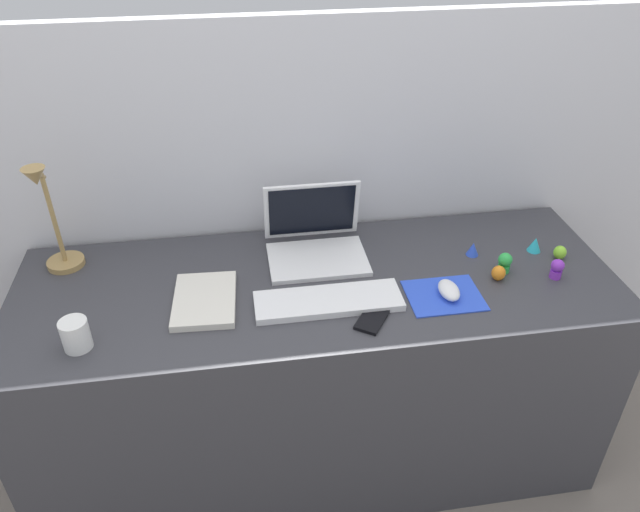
% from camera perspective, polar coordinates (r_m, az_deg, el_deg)
% --- Properties ---
extents(ground_plane, '(6.00, 6.00, 0.00)m').
position_cam_1_polar(ground_plane, '(2.29, -0.16, -17.58)').
color(ground_plane, slate).
extents(back_wall, '(2.97, 0.05, 1.42)m').
position_cam_1_polar(back_wall, '(2.08, -1.69, 2.55)').
color(back_wall, silver).
rests_on(back_wall, ground_plane).
extents(desk, '(1.77, 0.63, 0.74)m').
position_cam_1_polar(desk, '(2.01, -0.18, -10.98)').
color(desk, '#38383D').
rests_on(desk, ground_plane).
extents(laptop, '(0.30, 0.25, 0.21)m').
position_cam_1_polar(laptop, '(1.87, -0.48, 1.80)').
color(laptop, white).
rests_on(laptop, desk).
extents(keyboard, '(0.41, 0.13, 0.02)m').
position_cam_1_polar(keyboard, '(1.68, 0.80, -4.28)').
color(keyboard, white).
rests_on(keyboard, desk).
extents(mousepad, '(0.21, 0.17, 0.00)m').
position_cam_1_polar(mousepad, '(1.75, 11.62, -3.67)').
color(mousepad, blue).
rests_on(mousepad, desk).
extents(mouse, '(0.06, 0.10, 0.03)m').
position_cam_1_polar(mouse, '(1.74, 12.08, -3.17)').
color(mouse, white).
rests_on(mouse, mousepad).
extents(cell_phone, '(0.13, 0.14, 0.01)m').
position_cam_1_polar(cell_phone, '(1.64, 5.05, -5.80)').
color(cell_phone, black).
rests_on(cell_phone, desk).
extents(desk_lamp, '(0.11, 0.14, 0.35)m').
position_cam_1_polar(desk_lamp, '(1.90, -24.01, 2.99)').
color(desk_lamp, '#A5844C').
rests_on(desk_lamp, desk).
extents(notebook_pad, '(0.18, 0.25, 0.02)m').
position_cam_1_polar(notebook_pad, '(1.71, -10.84, -4.12)').
color(notebook_pad, silver).
rests_on(notebook_pad, desk).
extents(coffee_mug, '(0.07, 0.07, 0.08)m').
position_cam_1_polar(coffee_mug, '(1.64, -22.09, -6.90)').
color(coffee_mug, white).
rests_on(coffee_mug, desk).
extents(toy_figurine_orange, '(0.04, 0.04, 0.05)m').
position_cam_1_polar(toy_figurine_orange, '(1.84, 16.51, -1.55)').
color(toy_figurine_orange, orange).
rests_on(toy_figurine_orange, desk).
extents(toy_figurine_cyan, '(0.04, 0.04, 0.05)m').
position_cam_1_polar(toy_figurine_cyan, '(2.01, 19.63, 1.03)').
color(toy_figurine_cyan, '#28B7CC').
rests_on(toy_figurine_cyan, desk).
extents(toy_figurine_blue, '(0.04, 0.04, 0.04)m').
position_cam_1_polar(toy_figurine_blue, '(1.94, 14.24, 0.66)').
color(toy_figurine_blue, blue).
rests_on(toy_figurine_blue, desk).
extents(toy_figurine_purple, '(0.04, 0.04, 0.06)m').
position_cam_1_polar(toy_figurine_purple, '(1.90, 21.48, -1.09)').
color(toy_figurine_purple, purple).
rests_on(toy_figurine_purple, desk).
extents(toy_figurine_lime, '(0.04, 0.04, 0.04)m').
position_cam_1_polar(toy_figurine_lime, '(2.00, 21.72, 0.32)').
color(toy_figurine_lime, '#8CDB33').
rests_on(toy_figurine_lime, desk).
extents(toy_figurine_green, '(0.04, 0.04, 0.06)m').
position_cam_1_polar(toy_figurine_green, '(1.88, 17.06, -0.55)').
color(toy_figurine_green, green).
rests_on(toy_figurine_green, desk).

